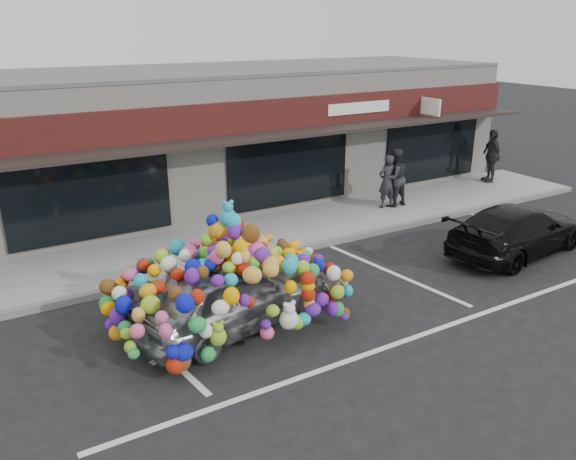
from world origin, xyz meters
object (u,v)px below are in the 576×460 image
pedestrian_a (387,182)px  toy_car (233,285)px  pedestrian_b (394,178)px  black_sedan (518,230)px  pedestrian_c (491,156)px

pedestrian_a → toy_car: bearing=33.6°
toy_car → pedestrian_b: bearing=-73.0°
black_sedan → pedestrian_a: (-0.69, 4.41, 0.36)m
black_sedan → pedestrian_c: (4.69, 4.96, 0.47)m
toy_car → pedestrian_c: toy_car is taller
toy_car → pedestrian_c: bearing=-81.4°
toy_car → black_sedan: toy_car is taller
pedestrian_a → pedestrian_c: (5.38, 0.54, 0.11)m
black_sedan → pedestrian_b: (-0.38, 4.43, 0.43)m
black_sedan → pedestrian_c: pedestrian_c is taller
pedestrian_c → pedestrian_b: bearing=-62.1°
pedestrian_b → toy_car: bearing=25.1°
pedestrian_a → pedestrian_b: pedestrian_b is taller
toy_car → black_sedan: size_ratio=1.07×
pedestrian_b → pedestrian_c: pedestrian_c is taller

